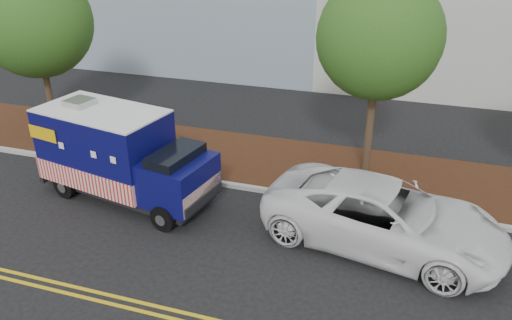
% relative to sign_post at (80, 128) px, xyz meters
% --- Properties ---
extents(ground, '(120.00, 120.00, 0.00)m').
position_rel_sign_post_xyz_m(ground, '(4.59, -1.90, -1.20)').
color(ground, black).
rests_on(ground, ground).
extents(curb, '(120.00, 0.18, 0.15)m').
position_rel_sign_post_xyz_m(curb, '(4.59, -0.50, -1.12)').
color(curb, '#9E9E99').
rests_on(curb, ground).
extents(mulch_strip, '(120.00, 4.00, 0.15)m').
position_rel_sign_post_xyz_m(mulch_strip, '(4.59, 1.60, -1.12)').
color(mulch_strip, '#321A0D').
rests_on(mulch_strip, ground).
extents(centerline_near, '(120.00, 0.10, 0.01)m').
position_rel_sign_post_xyz_m(centerline_near, '(4.59, -6.35, -1.19)').
color(centerline_near, gold).
rests_on(centerline_near, ground).
extents(centerline_far, '(120.00, 0.10, 0.01)m').
position_rel_sign_post_xyz_m(centerline_far, '(4.59, -6.60, -1.19)').
color(centerline_far, gold).
rests_on(centerline_far, ground).
extents(tree_a, '(4.31, 4.31, 6.71)m').
position_rel_sign_post_xyz_m(tree_a, '(-2.63, 1.75, 3.34)').
color(tree_a, '#38281C').
rests_on(tree_a, ground).
extents(tree_c, '(3.87, 3.87, 6.77)m').
position_rel_sign_post_xyz_m(tree_c, '(10.20, 1.55, 3.63)').
color(tree_c, '#38281C').
rests_on(tree_c, ground).
extents(sign_post, '(0.06, 0.06, 2.40)m').
position_rel_sign_post_xyz_m(sign_post, '(0.00, 0.00, 0.00)').
color(sign_post, '#473828').
rests_on(sign_post, ground).
extents(food_truck, '(6.08, 3.17, 3.05)m').
position_rel_sign_post_xyz_m(food_truck, '(2.87, -2.05, 0.18)').
color(food_truck, black).
rests_on(food_truck, ground).
extents(white_car, '(6.93, 4.15, 1.80)m').
position_rel_sign_post_xyz_m(white_car, '(11.07, -2.23, -0.30)').
color(white_car, white).
rests_on(white_car, ground).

